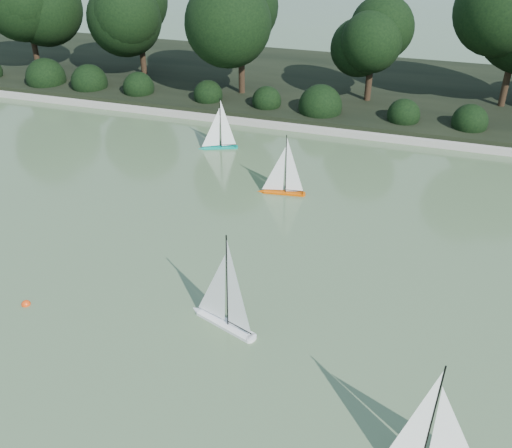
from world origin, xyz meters
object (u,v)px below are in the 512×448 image
Objects in this scene: race_buoy at (26,304)px; sailboat_orange at (280,184)px; sailboat_white_a at (220,309)px; sailboat_white_b at (437,446)px; sailboat_teal at (216,140)px.

sailboat_orange is at bearing 60.22° from race_buoy.
sailboat_white_a is 3.37m from race_buoy.
sailboat_white_b is at bearing -59.23° from sailboat_orange.
sailboat_teal is (-2.64, 6.67, -0.05)m from sailboat_white_a.
sailboat_orange is at bearing 120.77° from sailboat_white_b.
sailboat_orange reaches higher than race_buoy.
sailboat_orange is (-3.74, 6.28, -0.03)m from sailboat_white_b.
sailboat_white_a is 1.04× the size of sailboat_white_b.
sailboat_white_b reaches higher than sailboat_teal.
race_buoy is at bearing -95.28° from sailboat_teal.
sailboat_teal is at bearing 84.72° from race_buoy.
race_buoy is at bearing -170.33° from sailboat_white_a.
sailboat_white_b is 10.26m from sailboat_teal.
sailboat_white_a is at bearing 9.67° from race_buoy.
sailboat_orange is 3.07m from sailboat_teal.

